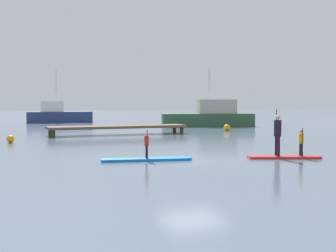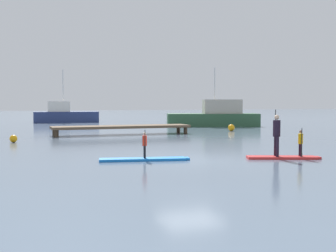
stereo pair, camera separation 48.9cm
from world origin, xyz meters
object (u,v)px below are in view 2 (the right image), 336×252
(mooring_buoy_near, at_px, (13,139))
(paddler_child_solo, at_px, (145,144))
(motor_boat_small_navy, at_px, (65,115))
(paddleboard_near, at_px, (144,159))
(paddler_adult, at_px, (277,132))
(fishing_boat_white_large, at_px, (215,116))
(paddler_child_front, at_px, (301,142))
(mooring_buoy_far, at_px, (231,128))
(paddleboard_far, at_px, (283,157))

(mooring_buoy_near, bearing_deg, paddler_child_solo, -64.79)
(paddler_child_solo, bearing_deg, motor_boat_small_navy, 88.03)
(paddleboard_near, relative_size, mooring_buoy_near, 8.27)
(paddleboard_near, height_order, paddler_adult, paddler_adult)
(paddler_child_solo, distance_m, fishing_boat_white_large, 26.10)
(paddler_adult, distance_m, paddler_child_front, 1.06)
(mooring_buoy_near, bearing_deg, motor_boat_small_navy, 76.61)
(mooring_buoy_far, bearing_deg, paddler_child_solo, -128.98)
(paddleboard_far, bearing_deg, mooring_buoy_near, 131.63)
(fishing_boat_white_large, relative_size, motor_boat_small_navy, 1.23)
(mooring_buoy_near, bearing_deg, paddleboard_near, -64.79)
(paddleboard_near, relative_size, paddleboard_far, 1.22)
(paddler_child_front, bearing_deg, mooring_buoy_far, 70.41)
(paddler_child_solo, relative_size, paddleboard_far, 0.38)
(paddler_child_solo, bearing_deg, mooring_buoy_far, 51.02)
(fishing_boat_white_large, distance_m, mooring_buoy_near, 22.28)
(paddleboard_far, bearing_deg, paddleboard_near, 165.42)
(paddleboard_far, relative_size, motor_boat_small_navy, 0.40)
(paddler_child_solo, bearing_deg, fishing_boat_white_large, 57.24)
(fishing_boat_white_large, distance_m, motor_boat_small_navy, 18.79)
(paddler_adult, bearing_deg, paddler_child_front, -22.44)
(motor_boat_small_navy, bearing_deg, mooring_buoy_far, -62.10)
(paddleboard_far, bearing_deg, paddler_adult, 157.41)
(paddler_child_solo, relative_size, paddler_adult, 0.59)
(paddler_adult, bearing_deg, mooring_buoy_near, 131.17)
(paddler_child_solo, relative_size, mooring_buoy_near, 2.59)
(paddler_child_solo, height_order, mooring_buoy_far, paddler_child_solo)
(paddler_child_front, relative_size, mooring_buoy_far, 2.15)
(paddleboard_near, distance_m, paddler_child_solo, 0.63)
(paddleboard_near, bearing_deg, mooring_buoy_near, 115.21)
(paddler_child_solo, distance_m, mooring_buoy_near, 11.32)
(paddleboard_near, relative_size, motor_boat_small_navy, 0.48)
(paddler_child_front, height_order, mooring_buoy_far, paddler_child_front)
(paddleboard_far, distance_m, paddler_child_front, 0.96)
(mooring_buoy_far, bearing_deg, paddleboard_near, -129.02)
(fishing_boat_white_large, xyz_separation_m, mooring_buoy_far, (-1.98, -6.94, -0.72))
(paddleboard_far, height_order, paddler_child_front, paddler_child_front)
(paddler_adult, distance_m, fishing_boat_white_large, 24.89)
(motor_boat_small_navy, bearing_deg, paddler_adult, -83.73)
(paddler_adult, bearing_deg, mooring_buoy_far, 67.21)
(paddleboard_far, distance_m, paddler_adult, 1.07)
(mooring_buoy_far, bearing_deg, mooring_buoy_near, -164.28)
(paddleboard_near, bearing_deg, paddler_child_solo, -62.74)
(paddleboard_near, bearing_deg, paddler_adult, -14.16)
(paddler_child_solo, bearing_deg, mooring_buoy_near, 115.21)
(motor_boat_small_navy, xyz_separation_m, mooring_buoy_near, (-6.04, -25.38, -0.68))
(paddler_adult, bearing_deg, motor_boat_small_navy, 96.27)
(paddler_adult, relative_size, paddler_child_front, 1.64)
(paddler_child_front, distance_m, motor_boat_small_navy, 37.64)
(paddleboard_near, height_order, fishing_boat_white_large, fishing_boat_white_large)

